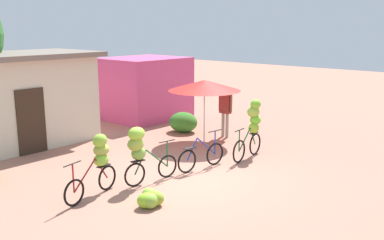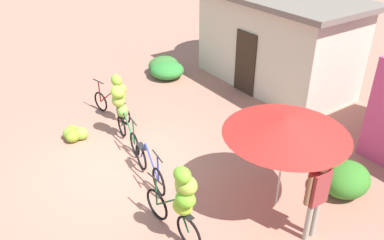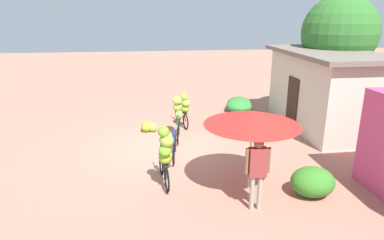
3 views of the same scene
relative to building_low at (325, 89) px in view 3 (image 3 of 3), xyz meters
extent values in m
plane|color=#A9705C|center=(1.50, -6.39, -1.52)|extent=(60.00, 60.00, 0.00)
cube|color=beige|center=(0.00, 0.00, -0.10)|extent=(5.08, 2.55, 2.83)
cube|color=#72665B|center=(0.00, 0.00, 1.39)|extent=(5.58, 3.05, 0.16)
cube|color=#332319|center=(0.00, -1.29, -0.52)|extent=(0.90, 0.06, 2.00)
cylinder|color=brown|center=(-1.19, 1.01, -0.19)|extent=(0.27, 0.27, 2.66)
sphere|color=#2E6C29|center=(-1.19, 1.01, 2.06)|extent=(3.05, 3.05, 3.05)
ellipsoid|color=#39712F|center=(-2.87, -2.62, -1.21)|extent=(0.95, 1.12, 0.60)
ellipsoid|color=#318334|center=(-2.43, -2.74, -1.24)|extent=(1.23, 1.18, 0.56)
ellipsoid|color=#367C28|center=(5.06, -2.88, -1.15)|extent=(0.96, 1.09, 0.74)
cylinder|color=beige|center=(4.51, -4.35, -0.51)|extent=(0.04, 0.04, 2.02)
cone|color=red|center=(4.51, -4.35, 0.41)|extent=(2.39, 2.39, 0.35)
torus|color=black|center=(-1.43, -5.65, -1.21)|extent=(0.60, 0.17, 0.61)
torus|color=black|center=(-0.37, -5.43, -1.21)|extent=(0.60, 0.17, 0.61)
cylinder|color=maroon|center=(-0.56, -5.47, -0.93)|extent=(0.41, 0.12, 0.59)
cylinder|color=maroon|center=(-1.09, -5.58, -0.93)|extent=(0.72, 0.18, 0.60)
cylinder|color=black|center=(-1.43, -5.65, -0.56)|extent=(0.50, 0.13, 0.03)
cylinder|color=maroon|center=(-1.43, -5.65, -0.89)|extent=(0.04, 0.04, 0.65)
cube|color=black|center=(-0.48, -5.45, -0.88)|extent=(0.38, 0.21, 0.02)
ellipsoid|color=#86C137|center=(-0.53, -5.44, -0.73)|extent=(0.49, 0.44, 0.29)
ellipsoid|color=#97A940|center=(-0.49, -5.41, -0.50)|extent=(0.49, 0.42, 0.28)
ellipsoid|color=#87BB36|center=(-0.55, -5.46, -0.26)|extent=(0.36, 0.30, 0.32)
torus|color=black|center=(1.19, -5.89, -1.22)|extent=(0.60, 0.13, 0.60)
torus|color=black|center=(0.21, -5.76, -1.22)|extent=(0.60, 0.13, 0.60)
cylinder|color=#19592D|center=(0.38, -5.78, -0.94)|extent=(0.38, 0.09, 0.58)
cylinder|color=#19592D|center=(0.87, -5.85, -0.94)|extent=(0.67, 0.12, 0.59)
cylinder|color=black|center=(1.19, -5.89, -0.55)|extent=(0.50, 0.09, 0.03)
cylinder|color=#19592D|center=(1.19, -5.89, -0.88)|extent=(0.04, 0.04, 0.67)
cube|color=black|center=(0.30, -5.77, -0.88)|extent=(0.38, 0.19, 0.02)
ellipsoid|color=#75A13F|center=(0.35, -5.75, -0.71)|extent=(0.43, 0.38, 0.33)
ellipsoid|color=#8FA63A|center=(0.23, -5.79, -0.45)|extent=(0.48, 0.41, 0.32)
ellipsoid|color=#8DC438|center=(0.26, -5.80, -0.19)|extent=(0.46, 0.37, 0.32)
torus|color=black|center=(2.81, -6.16, -1.20)|extent=(0.64, 0.13, 0.64)
torus|color=black|center=(1.79, -6.03, -1.20)|extent=(0.64, 0.13, 0.64)
cylinder|color=navy|center=(1.97, -6.06, -0.91)|extent=(0.39, 0.08, 0.60)
cylinder|color=navy|center=(2.48, -6.12, -0.91)|extent=(0.70, 0.12, 0.61)
cylinder|color=black|center=(2.81, -6.16, -0.53)|extent=(0.50, 0.09, 0.03)
cylinder|color=navy|center=(2.81, -6.16, -0.86)|extent=(0.04, 0.04, 0.67)
cube|color=black|center=(1.89, -6.05, -0.85)|extent=(0.37, 0.18, 0.02)
torus|color=black|center=(3.42, -6.56, -1.18)|extent=(0.67, 0.12, 0.67)
torus|color=black|center=(4.38, -6.46, -1.18)|extent=(0.67, 0.12, 0.67)
cylinder|color=#19592D|center=(4.21, -6.48, -0.90)|extent=(0.37, 0.07, 0.57)
cylinder|color=#19592D|center=(3.73, -6.52, -0.90)|extent=(0.66, 0.10, 0.58)
cylinder|color=black|center=(3.42, -6.56, -0.55)|extent=(0.50, 0.08, 0.03)
cylinder|color=#19592D|center=(3.42, -6.56, -0.87)|extent=(0.04, 0.04, 0.63)
cube|color=black|center=(4.29, -6.47, -0.82)|extent=(0.37, 0.17, 0.02)
ellipsoid|color=#92BC2C|center=(4.24, -6.49, -0.65)|extent=(0.46, 0.40, 0.30)
ellipsoid|color=#72C52D|center=(4.33, -6.48, -0.42)|extent=(0.45, 0.39, 0.28)
ellipsoid|color=#98B93E|center=(4.28, -6.44, -0.17)|extent=(0.48, 0.41, 0.33)
ellipsoid|color=#76BC2E|center=(4.27, -6.51, 0.07)|extent=(0.36, 0.29, 0.28)
ellipsoid|color=#89C03C|center=(-0.24, -6.73, -1.34)|extent=(0.47, 0.48, 0.34)
ellipsoid|color=olive|center=(-0.26, -6.94, -1.35)|extent=(0.49, 0.52, 0.33)
ellipsoid|color=#86C229|center=(-0.46, -6.90, -1.35)|extent=(0.55, 0.52, 0.34)
ellipsoid|color=#82AE38|center=(-0.42, -6.99, -1.35)|extent=(0.43, 0.39, 0.33)
cylinder|color=gray|center=(5.49, -4.39, -1.09)|extent=(0.11, 0.11, 0.85)
cylinder|color=gray|center=(5.48, -4.57, -1.09)|extent=(0.11, 0.11, 0.85)
cube|color=maroon|center=(5.48, -4.48, -0.32)|extent=(0.21, 0.40, 0.68)
cylinder|color=brown|center=(5.49, -4.23, -0.29)|extent=(0.08, 0.08, 0.61)
cylinder|color=brown|center=(5.48, -4.73, -0.29)|extent=(0.08, 0.08, 0.61)
sphere|color=brown|center=(5.48, -4.48, 0.13)|extent=(0.23, 0.23, 0.23)
camera|label=1|loc=(-6.32, -13.40, 2.33)|focal=40.47mm
camera|label=2|loc=(8.61, -9.32, 4.07)|focal=36.66mm
camera|label=3|loc=(12.17, -6.85, 2.87)|focal=31.84mm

